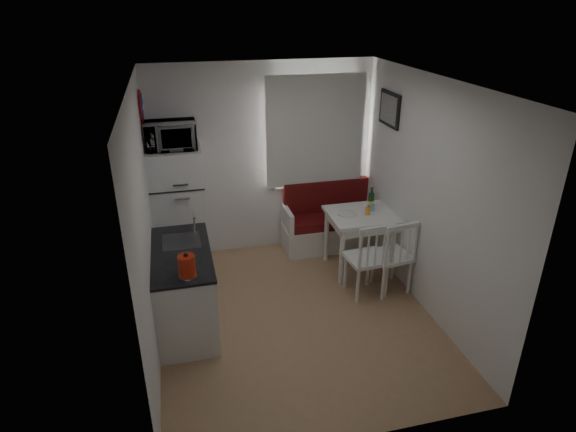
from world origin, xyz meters
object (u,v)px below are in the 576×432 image
object	(u,v)px
microwave	(171,135)
kettle	(187,266)
bench	(330,226)
wine_bottle	(371,198)
chair_right	(395,250)
kitchen_counter	(184,288)
fridge	(179,211)
chair_left	(371,252)
dining_table	(369,219)

from	to	relation	value
microwave	kettle	world-z (taller)	microwave
bench	wine_bottle	distance (m)	0.93
bench	kettle	xyz separation A→B (m)	(-2.05, -1.89, 0.71)
chair_right	kitchen_counter	bearing A→B (deg)	171.90
fridge	microwave	size ratio (longest dim) A/B	2.83
kettle	chair_left	bearing A→B (deg)	14.43
microwave	fridge	bearing A→B (deg)	90.00
fridge	wine_bottle	world-z (taller)	fridge
fridge	microwave	world-z (taller)	microwave
kettle	microwave	bearing A→B (deg)	90.99
dining_table	wine_bottle	bearing A→B (deg)	61.98
bench	kettle	bearing A→B (deg)	-137.33
bench	dining_table	distance (m)	0.84
chair_left	kettle	distance (m)	2.21
dining_table	fridge	world-z (taller)	fridge
wine_bottle	kitchen_counter	bearing A→B (deg)	-162.43
chair_right	fridge	size ratio (longest dim) A/B	0.31
fridge	kettle	world-z (taller)	fridge
bench	chair_left	world-z (taller)	chair_left
dining_table	bench	bearing A→B (deg)	113.51
kettle	wine_bottle	xyz separation A→B (m)	(2.40, 1.31, -0.08)
dining_table	microwave	size ratio (longest dim) A/B	1.81
fridge	wine_bottle	bearing A→B (deg)	-10.91
kitchen_counter	microwave	distance (m)	1.82
chair_left	wine_bottle	world-z (taller)	wine_bottle
bench	chair_left	distance (m)	1.38
dining_table	kettle	size ratio (longest dim) A/B	4.14
bench	kettle	distance (m)	2.88
kitchen_counter	microwave	world-z (taller)	microwave
kitchen_counter	microwave	xyz separation A→B (m)	(0.02, 1.19, 1.37)
dining_table	microwave	world-z (taller)	microwave
chair_right	kettle	distance (m)	2.50
fridge	kettle	xyz separation A→B (m)	(0.03, -1.78, 0.20)
bench	fridge	world-z (taller)	fridge
chair_left	microwave	size ratio (longest dim) A/B	0.90
fridge	kettle	distance (m)	1.79
wine_bottle	chair_right	bearing A→B (deg)	-90.00
dining_table	kitchen_counter	bearing A→B (deg)	-164.33
fridge	chair_left	bearing A→B (deg)	-30.23
kitchen_counter	bench	size ratio (longest dim) A/B	0.99
dining_table	chair_left	bearing A→B (deg)	-110.51
kitchen_counter	chair_right	world-z (taller)	kitchen_counter
kitchen_counter	bench	bearing A→B (deg)	32.84
microwave	wine_bottle	bearing A→B (deg)	-9.77
dining_table	fridge	bearing A→B (deg)	166.47
fridge	chair_right	bearing A→B (deg)	-27.00
microwave	kettle	distance (m)	1.90
chair_right	wine_bottle	distance (m)	0.85
wine_bottle	dining_table	bearing A→B (deg)	-117.94
kitchen_counter	chair_left	bearing A→B (deg)	0.13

